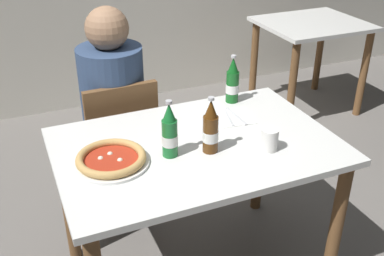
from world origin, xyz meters
name	(u,v)px	position (x,y,z in m)	size (l,w,h in m)	color
dining_table_main	(196,166)	(0.00, 0.00, 0.64)	(1.20, 0.80, 0.75)	silver
chair_behind_table	(119,141)	(-0.20, 0.61, 0.48)	(0.41, 0.41, 0.85)	brown
diner_seated	(115,121)	(-0.20, 0.66, 0.58)	(0.34, 0.34, 1.21)	#2D3342
dining_table_background	(310,41)	(1.61, 1.38, 0.59)	(0.80, 0.70, 0.75)	silver
pizza_margherita_near	(111,159)	(-0.38, -0.02, 0.77)	(0.30, 0.30, 0.04)	white
beer_bottle_left	(170,133)	(-0.14, -0.04, 0.85)	(0.07, 0.07, 0.25)	#196B2D
beer_bottle_center	(232,82)	(0.33, 0.32, 0.85)	(0.07, 0.07, 0.25)	#14591E
beer_bottle_right	(211,129)	(0.03, -0.08, 0.85)	(0.07, 0.07, 0.25)	#512D0F
napkin_with_cutlery	(232,117)	(0.25, 0.15, 0.75)	(0.20, 0.20, 0.01)	white
paper_cup	(269,140)	(0.26, -0.16, 0.80)	(0.07, 0.07, 0.10)	white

